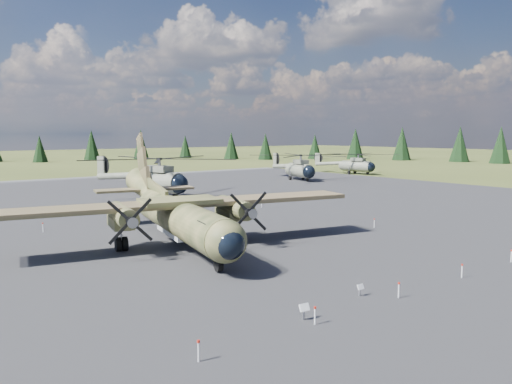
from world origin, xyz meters
TOP-DOWN VIEW (x-y plane):
  - ground at (0.00, 0.00)m, footprint 500.00×500.00m
  - apron at (0.00, 10.00)m, footprint 120.00×120.00m
  - transport_plane at (-1.01, 4.89)m, footprint 27.72×24.89m
  - helicopter_near at (10.84, 32.35)m, footprint 25.78×26.73m
  - helicopter_mid at (42.58, 38.78)m, footprint 23.04×23.71m
  - helicopter_far at (62.01, 42.30)m, footprint 19.86×21.33m
  - info_placard_left at (-4.00, -12.78)m, footprint 0.52×0.27m
  - info_placard_right at (0.67, -12.07)m, footprint 0.42×0.18m
  - barrier_fence at (-0.46, -0.08)m, footprint 33.12×29.62m
  - treeline at (0.50, 0.81)m, footprint 288.66×294.79m

SIDE VIEW (x-z plane):
  - ground at x=0.00m, z-range 0.00..0.00m
  - apron at x=0.00m, z-range -0.02..0.02m
  - info_placard_right at x=0.67m, z-range 0.11..0.77m
  - barrier_fence at x=-0.46m, z-range 0.08..0.93m
  - info_placard_left at x=-4.00m, z-range 0.13..0.91m
  - transport_plane at x=-1.01m, z-range -1.95..7.21m
  - helicopter_far at x=62.01m, z-range 0.90..5.21m
  - helicopter_mid at x=42.58m, z-range 1.00..5.75m
  - helicopter_near at x=10.84m, z-range 1.11..6.44m
  - treeline at x=0.50m, z-range -0.58..10.38m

